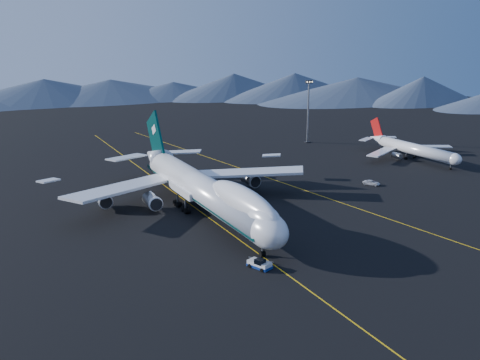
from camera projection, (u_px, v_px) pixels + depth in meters
name	position (u px, v px, depth m)	size (l,w,h in m)	color
ground	(204.00, 214.00, 118.60)	(500.00, 500.00, 0.00)	black
taxiway_line_main	(204.00, 214.00, 118.60)	(0.25, 220.00, 0.01)	#E5AE0D
taxiway_line_side	(294.00, 187.00, 140.35)	(0.25, 200.00, 0.01)	#E5AE0D
boeing_747	(203.00, 189.00, 117.12)	(59.62, 72.43, 19.37)	silver
pushback_tug	(259.00, 265.00, 91.01)	(3.51, 4.68, 1.83)	silver
second_jet	(412.00, 149.00, 170.87)	(35.25, 39.83, 11.33)	silver
service_van	(372.00, 183.00, 141.70)	(2.05, 4.45, 1.24)	silver
floodlight_mast	(308.00, 111.00, 195.62)	(2.82, 2.12, 22.83)	black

